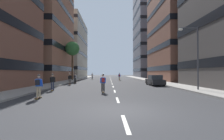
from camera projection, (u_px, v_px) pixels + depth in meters
The scene contains 18 objects.
ground_plane at pixel (111, 81), 34.81m from camera, with size 161.49×161.49×0.00m, color #333335.
sidewalk_left at pixel (74, 80), 37.96m from camera, with size 3.16×74.02×0.14m, color #9E9991.
sidewalk_right at pixel (148, 80), 38.38m from camera, with size 3.16×74.02×0.14m, color #9E9991.
lane_markings at pixel (111, 81), 35.89m from camera, with size 0.16×62.20×0.01m.
building_left_mid at pixel (38, 21), 36.23m from camera, with size 12.80×17.36×27.18m.
building_left_far at pixel (67, 49), 62.33m from camera, with size 12.80×24.09×22.47m.
building_right_mid at pixel (183, 11), 37.06m from camera, with size 12.80×16.91×32.54m.
building_right_far at pixel (152, 31), 63.23m from camera, with size 12.80×16.65×37.09m.
parked_car_near at pixel (155, 81), 23.11m from camera, with size 1.82×4.40×1.52m.
street_tree_near at pixel (72, 49), 36.44m from camera, with size 3.25×3.25×8.92m.
streetlamp_right at pixel (194, 51), 16.34m from camera, with size 2.13×0.30×6.50m.
skater_0 at pixel (70, 78), 23.95m from camera, with size 0.56×0.92×1.78m.
skater_1 at pixel (75, 77), 27.48m from camera, with size 0.57×0.92×1.78m.
skater_2 at pixel (103, 82), 14.88m from camera, with size 0.55×0.92×1.78m.
skater_3 at pixel (53, 81), 16.38m from camera, with size 0.56×0.92×1.78m.
skater_4 at pixel (38, 85), 11.43m from camera, with size 0.53×0.90×1.78m.
skater_5 at pixel (92, 76), 44.07m from camera, with size 0.53×0.90×1.78m.
skater_6 at pixel (119, 76), 37.77m from camera, with size 0.57×0.92×1.78m.
Camera 1 is at (-0.64, -7.92, 1.92)m, focal length 25.24 mm.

